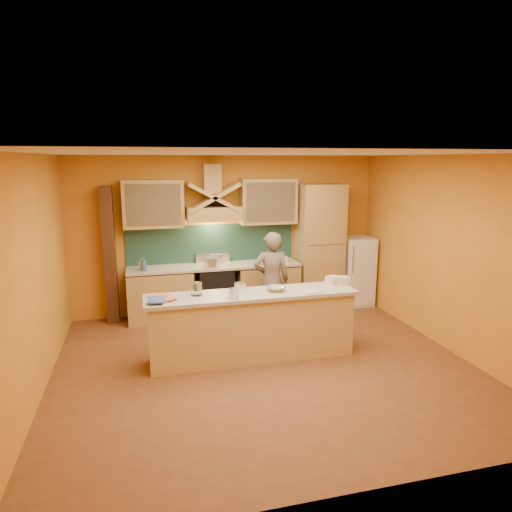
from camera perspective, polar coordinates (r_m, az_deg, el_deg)
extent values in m
cube|color=brown|center=(6.32, 1.09, -13.56)|extent=(5.50, 5.00, 0.01)
cube|color=white|center=(5.71, 1.21, 12.71)|extent=(5.50, 5.00, 0.01)
cube|color=orange|center=(8.25, -3.52, 2.69)|extent=(5.50, 0.02, 2.80)
cube|color=orange|center=(3.62, 11.99, -9.76)|extent=(5.50, 0.02, 2.80)
cube|color=orange|center=(5.78, -26.14, -2.53)|extent=(0.02, 5.00, 2.80)
cube|color=orange|center=(7.10, 23.07, 0.23)|extent=(0.02, 5.00, 2.80)
cube|color=tan|center=(8.04, -11.83, -4.90)|extent=(1.10, 0.60, 0.86)
cube|color=tan|center=(8.32, 1.36, -4.06)|extent=(1.10, 0.60, 0.86)
cube|color=#B8AE9C|center=(8.01, -5.18, -1.27)|extent=(3.00, 0.62, 0.04)
cube|color=black|center=(8.12, -5.12, -4.37)|extent=(0.60, 0.58, 0.90)
cube|color=#1B3C34|center=(8.21, -5.55, 1.55)|extent=(3.00, 0.03, 0.70)
cube|color=tan|center=(7.90, -5.36, 5.32)|extent=(0.92, 0.50, 0.24)
cube|color=tan|center=(7.95, -5.56, 9.55)|extent=(0.30, 0.30, 0.50)
cube|color=tan|center=(7.86, -12.73, 6.37)|extent=(1.00, 0.35, 0.80)
cube|color=tan|center=(8.17, 1.52, 6.85)|extent=(1.00, 0.35, 0.80)
cube|color=tan|center=(8.48, 7.91, 1.13)|extent=(0.80, 0.60, 2.30)
cube|color=white|center=(8.89, 12.30, -1.83)|extent=(0.58, 0.60, 1.30)
cube|color=#472816|center=(8.02, -17.82, 0.05)|extent=(0.20, 0.30, 2.30)
cube|color=#D6B56E|center=(6.39, -0.49, -8.98)|extent=(2.80, 0.55, 0.88)
cube|color=#B8AE9C|center=(6.24, -0.50, -4.86)|extent=(2.90, 0.62, 0.05)
imported|color=#70665B|center=(7.43, 1.96, -3.06)|extent=(0.64, 0.47, 1.60)
cylinder|color=silver|center=(7.85, -5.56, -0.89)|extent=(0.30, 0.30, 0.18)
cylinder|color=silver|center=(8.15, -4.97, -0.51)|extent=(0.21, 0.21, 0.14)
imported|color=silver|center=(7.85, -14.11, -0.97)|extent=(0.11, 0.11, 0.20)
imported|color=#2F5881|center=(7.75, -13.87, -0.92)|extent=(0.13, 0.13, 0.25)
imported|color=white|center=(8.05, 0.99, -0.72)|extent=(0.30, 0.30, 0.08)
cube|color=silver|center=(8.23, 2.85, -0.39)|extent=(0.31, 0.26, 0.10)
imported|color=#BD6543|center=(6.01, -12.62, -5.41)|extent=(0.37, 0.41, 0.03)
imported|color=#3E5889|center=(5.97, -13.31, -5.40)|extent=(0.25, 0.31, 0.02)
cylinder|color=silver|center=(6.15, -7.44, -4.12)|extent=(0.15, 0.15, 0.17)
cylinder|color=silver|center=(5.99, -2.82, -4.69)|extent=(0.14, 0.14, 0.13)
cube|color=white|center=(6.30, -2.01, -3.96)|extent=(0.13, 0.13, 0.11)
imported|color=white|center=(6.33, 2.56, -4.10)|extent=(0.29, 0.29, 0.06)
cube|color=beige|center=(6.31, 6.96, -4.43)|extent=(0.30, 0.25, 0.02)
cube|color=beige|center=(6.75, 9.54, -2.99)|extent=(0.22, 0.21, 0.12)
cube|color=beige|center=(6.76, 10.74, -3.03)|extent=(0.21, 0.18, 0.11)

